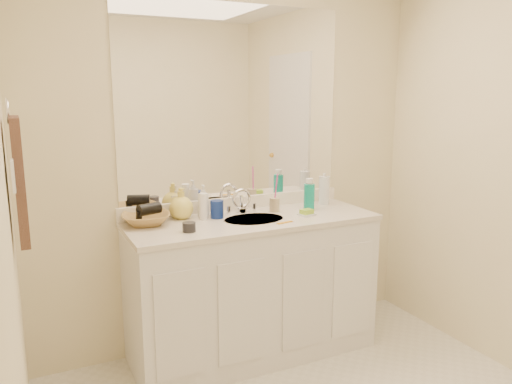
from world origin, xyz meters
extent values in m
cube|color=beige|center=(0.00, 1.30, 1.20)|extent=(2.60, 0.02, 2.40)
cube|color=beige|center=(-1.30, 0.00, 1.20)|extent=(0.02, 2.60, 2.40)
cube|color=white|center=(0.00, 1.02, 0.42)|extent=(1.50, 0.55, 0.85)
cube|color=silver|center=(0.00, 1.02, 0.86)|extent=(1.52, 0.57, 0.03)
cube|color=white|center=(0.00, 1.29, 0.92)|extent=(1.52, 0.03, 0.08)
cylinder|color=beige|center=(0.00, 1.00, 0.87)|extent=(0.37, 0.37, 0.02)
cylinder|color=silver|center=(0.00, 1.18, 0.94)|extent=(0.02, 0.02, 0.11)
cube|color=white|center=(0.00, 1.29, 1.56)|extent=(1.48, 0.01, 1.20)
cylinder|color=navy|center=(-0.19, 1.12, 0.93)|extent=(0.10, 0.10, 0.11)
cylinder|color=tan|center=(0.20, 1.12, 0.92)|extent=(0.07, 0.07, 0.09)
cylinder|color=#D939A2|center=(0.21, 1.12, 1.03)|extent=(0.02, 0.04, 0.19)
cylinder|color=#0C907C|center=(0.43, 1.08, 0.96)|extent=(0.08, 0.08, 0.17)
cylinder|color=white|center=(0.60, 1.16, 0.98)|extent=(0.08, 0.08, 0.19)
cube|color=silver|center=(0.33, 0.94, 0.89)|extent=(0.11, 0.09, 0.01)
cube|color=#98C830|center=(0.33, 0.94, 0.90)|extent=(0.08, 0.07, 0.03)
cube|color=orange|center=(0.12, 0.84, 0.88)|extent=(0.11, 0.04, 0.00)
cylinder|color=black|center=(-0.44, 0.91, 0.91)|extent=(0.09, 0.09, 0.05)
cylinder|color=white|center=(-0.28, 1.12, 0.96)|extent=(0.05, 0.05, 0.16)
imported|color=white|center=(-0.25, 1.20, 0.98)|extent=(0.08, 0.08, 0.20)
imported|color=beige|center=(-0.38, 1.22, 0.97)|extent=(0.08, 0.09, 0.17)
imported|color=#E7D559|center=(-0.39, 1.21, 0.97)|extent=(0.18, 0.18, 0.19)
imported|color=olive|center=(-0.61, 1.15, 0.91)|extent=(0.31, 0.31, 0.07)
cylinder|color=black|center=(-0.59, 1.15, 0.97)|extent=(0.15, 0.11, 0.07)
torus|color=silver|center=(-1.27, 0.77, 1.55)|extent=(0.01, 0.11, 0.11)
cube|color=#37251D|center=(-1.25, 0.77, 1.25)|extent=(0.04, 0.32, 0.55)
cube|color=white|center=(-1.27, 0.57, 1.30)|extent=(0.01, 0.08, 0.13)
camera|label=1|loc=(-1.25, -1.62, 1.63)|focal=35.00mm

